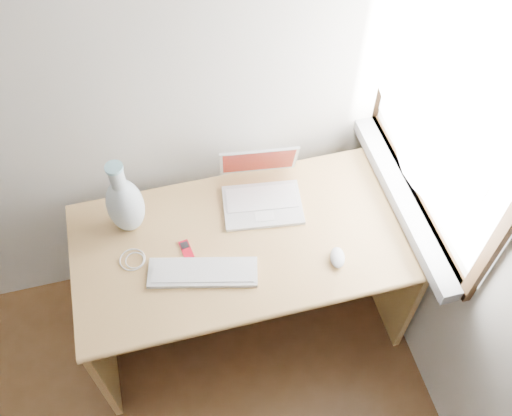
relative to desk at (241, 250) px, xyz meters
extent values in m
cube|color=white|center=(0.74, -0.08, 0.80)|extent=(0.01, 0.90, 1.00)
cube|color=gray|center=(0.68, -0.08, 0.27)|extent=(0.10, 0.96, 0.06)
cube|color=white|center=(0.66, -0.08, 0.83)|extent=(0.02, 0.84, 0.92)
cube|color=tan|center=(0.00, -0.08, 0.20)|extent=(1.39, 0.70, 0.03)
cube|color=tan|center=(-0.68, -0.08, -0.17)|extent=(0.03, 0.66, 0.71)
cube|color=tan|center=(0.68, -0.08, -0.17)|extent=(0.03, 0.66, 0.71)
cube|color=tan|center=(0.00, 0.25, -0.05)|extent=(1.33, 0.03, 0.47)
cube|color=silver|center=(0.11, 0.06, 0.22)|extent=(0.36, 0.27, 0.02)
cube|color=white|center=(0.11, 0.06, 0.23)|extent=(0.31, 0.16, 0.00)
cube|color=silver|center=(0.11, 0.17, 0.33)|extent=(0.34, 0.13, 0.21)
cube|color=maroon|center=(0.11, 0.17, 0.33)|extent=(0.31, 0.11, 0.18)
cube|color=white|center=(-0.19, -0.20, 0.22)|extent=(0.44, 0.22, 0.02)
cube|color=white|center=(-0.19, -0.20, 0.23)|extent=(0.41, 0.19, 0.00)
ellipsoid|color=silver|center=(0.33, -0.27, 0.23)|extent=(0.08, 0.11, 0.03)
cube|color=red|center=(-0.24, -0.08, 0.22)|extent=(0.05, 0.09, 0.01)
cube|color=black|center=(-0.24, -0.08, 0.22)|extent=(0.04, 0.04, 0.00)
torus|color=white|center=(-0.45, -0.07, 0.21)|extent=(0.13, 0.13, 0.01)
cube|color=white|center=(-0.33, -0.15, 0.21)|extent=(0.07, 0.09, 0.01)
ellipsoid|color=silver|center=(-0.44, 0.09, 0.35)|extent=(0.15, 0.15, 0.28)
cylinder|color=silver|center=(-0.44, 0.09, 0.52)|extent=(0.06, 0.06, 0.11)
cylinder|color=#83BED1|center=(-0.44, 0.09, 0.58)|extent=(0.07, 0.07, 0.01)
camera|label=1|loc=(-0.27, -1.33, 2.15)|focal=40.00mm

